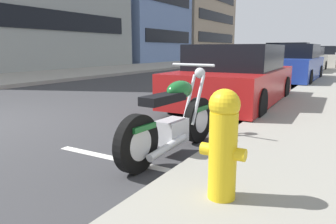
{
  "coord_description": "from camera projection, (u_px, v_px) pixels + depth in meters",
  "views": [
    {
      "loc": [
        -2.81,
        -5.69,
        1.31
      ],
      "look_at": [
        0.73,
        -3.64,
        0.48
      ],
      "focal_mm": 33.69,
      "sensor_mm": 36.0,
      "label": 1
    }
  ],
  "objects": [
    {
      "name": "parked_car_across_street",
      "position": [
        324.0,
        56.0,
        26.75
      ],
      "size": [
        4.68,
        2.05,
        1.44
      ],
      "rotation": [
        0.0,
        0.0,
        0.03
      ],
      "color": "silver",
      "rests_on": "ground"
    },
    {
      "name": "townhouse_mid_block",
      "position": [
        182.0,
        12.0,
        40.37
      ],
      "size": [
        13.15,
        9.96,
        11.8
      ],
      "color": "tan",
      "rests_on": "ground"
    },
    {
      "name": "crossing_truck",
      "position": [
        287.0,
        52.0,
        33.14
      ],
      "size": [
        2.34,
        5.63,
        1.91
      ],
      "rotation": [
        0.0,
        0.0,
        1.53
      ],
      "color": "#141947",
      "rests_on": "ground"
    },
    {
      "name": "parked_car_behind_motorcycle",
      "position": [
        321.0,
        58.0,
        21.29
      ],
      "size": [
        4.79,
        2.01,
        1.47
      ],
      "rotation": [
        0.0,
        0.0,
        0.06
      ],
      "color": "beige",
      "rests_on": "ground"
    },
    {
      "name": "parked_car_at_intersection",
      "position": [
        235.0,
        78.0,
        7.16
      ],
      "size": [
        4.16,
        2.0,
        1.39
      ],
      "rotation": [
        0.0,
        0.0,
        0.02
      ],
      "color": "#AD1919",
      "rests_on": "ground"
    },
    {
      "name": "townhouse_behind_pole",
      "position": [
        132.0,
        5.0,
        30.03
      ],
      "size": [
        9.26,
        8.32,
        10.84
      ],
      "color": "#6B84B2",
      "rests_on": "ground"
    },
    {
      "name": "parking_stall_stripe",
      "position": [
        130.0,
        162.0,
        3.7
      ],
      "size": [
        0.12,
        2.2,
        0.01
      ],
      "primitive_type": "cube",
      "color": "silver",
      "rests_on": "ground"
    },
    {
      "name": "parked_motorcycle",
      "position": [
        173.0,
        121.0,
        3.89
      ],
      "size": [
        2.01,
        0.62,
        1.12
      ],
      "rotation": [
        0.0,
        0.0,
        -0.07
      ],
      "color": "black",
      "rests_on": "ground"
    },
    {
      "name": "parked_car_far_down_curb",
      "position": [
        291.0,
        65.0,
        12.32
      ],
      "size": [
        4.55,
        2.0,
        1.47
      ],
      "rotation": [
        0.0,
        0.0,
        -0.02
      ],
      "color": "navy",
      "rests_on": "ground"
    },
    {
      "name": "sidewalk_far_curb",
      "position": [
        114.0,
        70.0,
        18.86
      ],
      "size": [
        120.0,
        5.0,
        0.14
      ],
      "primitive_type": "cube",
      "color": "gray",
      "rests_on": "ground"
    },
    {
      "name": "fire_hydrant",
      "position": [
        223.0,
        142.0,
        2.43
      ],
      "size": [
        0.24,
        0.36,
        0.88
      ],
      "color": "gold",
      "rests_on": "sidewalk_near_curb"
    },
    {
      "name": "parked_car_near_corner",
      "position": [
        305.0,
        61.0,
        17.08
      ],
      "size": [
        4.56,
        1.94,
        1.41
      ],
      "rotation": [
        0.0,
        0.0,
        -0.03
      ],
      "color": "beige",
      "rests_on": "ground"
    }
  ]
}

